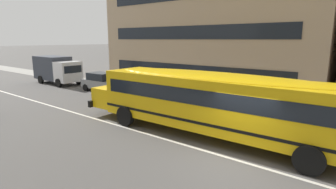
% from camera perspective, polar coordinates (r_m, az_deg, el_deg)
% --- Properties ---
extents(ground_plane, '(400.00, 400.00, 0.00)m').
position_cam_1_polar(ground_plane, '(11.05, 14.39, -13.31)').
color(ground_plane, '#54514F').
extents(sidewalk_far, '(120.00, 3.00, 0.01)m').
position_cam_1_polar(sidewalk_far, '(18.50, 25.06, -3.85)').
color(sidewalk_far, gray).
rests_on(sidewalk_far, ground_plane).
extents(lane_centreline, '(110.00, 0.16, 0.01)m').
position_cam_1_polar(lane_centreline, '(11.05, 14.39, -13.29)').
color(lane_centreline, silver).
rests_on(lane_centreline, ground_plane).
extents(school_bus, '(13.83, 3.29, 3.08)m').
position_cam_1_polar(school_bus, '(12.94, 8.25, -0.82)').
color(school_bus, yellow).
rests_on(school_bus, ground_plane).
extents(parked_car_grey_beside_sign, '(3.98, 2.03, 1.64)m').
position_cam_1_polar(parked_car_grey_beside_sign, '(25.00, -13.79, 2.66)').
color(parked_car_grey_beside_sign, gray).
rests_on(parked_car_grey_beside_sign, ground_plane).
extents(box_truck, '(6.06, 2.51, 2.82)m').
position_cam_1_polar(box_truck, '(30.53, -22.44, 5.00)').
color(box_truck, silver).
rests_on(box_truck, ground_plane).
extents(apartment_block_far_left, '(20.70, 10.62, 16.50)m').
position_cam_1_polar(apartment_block_far_left, '(27.77, 10.97, 18.98)').
color(apartment_block_far_left, tan).
rests_on(apartment_block_far_left, ground_plane).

